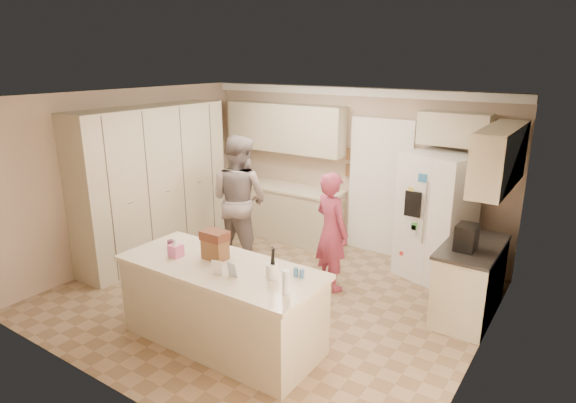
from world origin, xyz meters
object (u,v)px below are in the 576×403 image
Objects in this scene: island_base at (222,306)px; teen_boy at (239,200)px; tissue_box at (176,251)px; utensil_crock at (272,271)px; teen_girl at (331,231)px; dollhouse_body at (215,249)px; coffee_maker at (466,237)px; refrigerator at (436,217)px.

island_base is 1.12× the size of teen_boy.
tissue_box is 2.09m from teen_boy.
utensil_crock is 0.08× the size of teen_boy.
tissue_box is 0.09× the size of teen_girl.
tissue_box is at bearing 109.37° from teen_boy.
dollhouse_body is 0.13× the size of teen_boy.
coffee_maker is 2.32m from utensil_crock.
tissue_box is at bearing -169.70° from island_base.
island_base is 1.36× the size of teen_girl.
dollhouse_body reaches higher than tissue_box.
refrigerator is 0.92× the size of teen_boy.
coffee_maker reaches higher than utensil_crock.
dollhouse_body is (0.40, 0.20, 0.04)m from tissue_box.
refrigerator is 0.82× the size of island_base.
refrigerator reaches higher than island_base.
teen_girl reaches higher than tissue_box.
island_base is 1.90m from teen_girl.
island_base is (-1.39, -2.92, -0.46)m from refrigerator.
tissue_box is 0.54× the size of dollhouse_body.
coffee_maker is 3.32m from teen_boy.
teen_girl is at bearing 74.23° from dollhouse_body.
refrigerator is at bearing 64.51° from island_base.
teen_boy reaches higher than utensil_crock.
refrigerator is 3.22m from dollhouse_body.
dollhouse_body reaches higher than island_base.
dollhouse_body is 2.09m from teen_boy.
utensil_crock is 0.58× the size of dollhouse_body.
dollhouse_body is 1.82m from teen_girl.
teen_girl is at bearing 99.86° from utensil_crock.
utensil_crock is 2.64m from teen_boy.
coffee_maker is at bearing 179.92° from teen_boy.
utensil_crock is 0.09× the size of teen_girl.
tissue_box is (-2.60, -2.00, -0.07)m from coffee_maker.
tissue_box is 2.14m from teen_girl.
teen_girl reaches higher than island_base.
island_base is at bearing -98.08° from refrigerator.
utensil_crock is at bearing -87.11° from refrigerator.
teen_boy is (-3.32, -0.03, -0.09)m from coffee_maker.
teen_boy is (-1.92, 1.82, -0.02)m from utensil_crock.
dollhouse_body is at bearing 121.64° from teen_boy.
utensil_crock is at bearing 7.13° from tissue_box.
teen_girl is (1.61, -0.03, -0.17)m from teen_boy.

